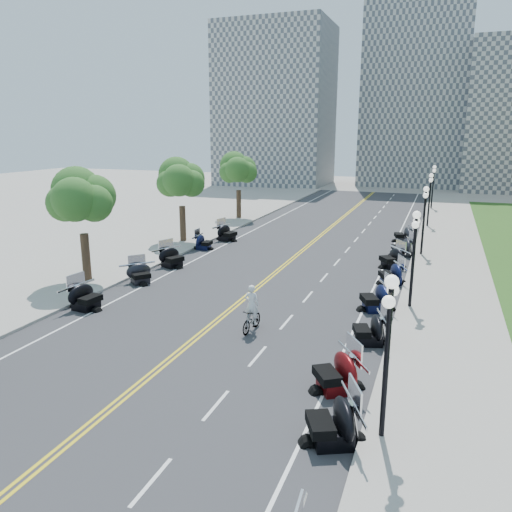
% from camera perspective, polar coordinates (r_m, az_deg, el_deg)
% --- Properties ---
extents(ground, '(160.00, 160.00, 0.00)m').
position_cam_1_polar(ground, '(25.24, -3.50, -6.61)').
color(ground, gray).
extents(road, '(16.00, 90.00, 0.01)m').
position_cam_1_polar(road, '(34.17, 3.31, -1.04)').
color(road, '#333335').
rests_on(road, ground).
extents(centerline_yellow_a, '(0.12, 90.00, 0.00)m').
position_cam_1_polar(centerline_yellow_a, '(34.20, 3.12, -1.01)').
color(centerline_yellow_a, yellow).
rests_on(centerline_yellow_a, road).
extents(centerline_yellow_b, '(0.12, 90.00, 0.00)m').
position_cam_1_polar(centerline_yellow_b, '(34.13, 3.50, -1.05)').
color(centerline_yellow_b, yellow).
rests_on(centerline_yellow_b, road).
extents(edge_line_north, '(0.12, 90.00, 0.00)m').
position_cam_1_polar(edge_line_north, '(32.93, 14.01, -2.02)').
color(edge_line_north, white).
rests_on(edge_line_north, road).
extents(edge_line_south, '(0.12, 90.00, 0.00)m').
position_cam_1_polar(edge_line_south, '(36.50, -6.33, -0.11)').
color(edge_line_south, white).
rests_on(edge_line_south, road).
extents(lane_dash_3, '(0.12, 2.00, 0.00)m').
position_cam_1_polar(lane_dash_3, '(14.56, -11.86, -23.90)').
color(lane_dash_3, white).
rests_on(lane_dash_3, road).
extents(lane_dash_4, '(0.12, 2.00, 0.00)m').
position_cam_1_polar(lane_dash_4, '(17.45, -4.58, -16.62)').
color(lane_dash_4, white).
rests_on(lane_dash_4, road).
extents(lane_dash_5, '(0.12, 2.00, 0.00)m').
position_cam_1_polar(lane_dash_5, '(20.70, 0.19, -11.36)').
color(lane_dash_5, white).
rests_on(lane_dash_5, road).
extents(lane_dash_6, '(0.12, 2.00, 0.00)m').
position_cam_1_polar(lane_dash_6, '(24.19, 3.51, -7.52)').
color(lane_dash_6, white).
rests_on(lane_dash_6, road).
extents(lane_dash_7, '(0.12, 2.00, 0.00)m').
position_cam_1_polar(lane_dash_7, '(27.81, 5.94, -4.65)').
color(lane_dash_7, white).
rests_on(lane_dash_7, road).
extents(lane_dash_8, '(0.12, 2.00, 0.00)m').
position_cam_1_polar(lane_dash_8, '(31.52, 7.79, -2.44)').
color(lane_dash_8, white).
rests_on(lane_dash_8, road).
extents(lane_dash_9, '(0.12, 2.00, 0.00)m').
position_cam_1_polar(lane_dash_9, '(35.30, 9.24, -0.70)').
color(lane_dash_9, white).
rests_on(lane_dash_9, road).
extents(lane_dash_10, '(0.12, 2.00, 0.00)m').
position_cam_1_polar(lane_dash_10, '(39.12, 10.41, 0.70)').
color(lane_dash_10, white).
rests_on(lane_dash_10, road).
extents(lane_dash_11, '(0.12, 2.00, 0.00)m').
position_cam_1_polar(lane_dash_11, '(42.97, 11.38, 1.86)').
color(lane_dash_11, white).
rests_on(lane_dash_11, road).
extents(lane_dash_12, '(0.12, 2.00, 0.00)m').
position_cam_1_polar(lane_dash_12, '(46.85, 12.18, 2.82)').
color(lane_dash_12, white).
rests_on(lane_dash_12, road).
extents(lane_dash_13, '(0.12, 2.00, 0.00)m').
position_cam_1_polar(lane_dash_13, '(50.74, 12.86, 3.63)').
color(lane_dash_13, white).
rests_on(lane_dash_13, road).
extents(lane_dash_14, '(0.12, 2.00, 0.00)m').
position_cam_1_polar(lane_dash_14, '(54.65, 13.45, 4.33)').
color(lane_dash_14, white).
rests_on(lane_dash_14, road).
extents(lane_dash_15, '(0.12, 2.00, 0.00)m').
position_cam_1_polar(lane_dash_15, '(58.58, 13.95, 4.93)').
color(lane_dash_15, white).
rests_on(lane_dash_15, road).
extents(lane_dash_16, '(0.12, 2.00, 0.00)m').
position_cam_1_polar(lane_dash_16, '(62.51, 14.40, 5.46)').
color(lane_dash_16, white).
rests_on(lane_dash_16, road).
extents(lane_dash_17, '(0.12, 2.00, 0.00)m').
position_cam_1_polar(lane_dash_17, '(66.45, 14.79, 5.93)').
color(lane_dash_17, white).
rests_on(lane_dash_17, road).
extents(lane_dash_18, '(0.12, 2.00, 0.00)m').
position_cam_1_polar(lane_dash_18, '(70.40, 15.14, 6.34)').
color(lane_dash_18, white).
rests_on(lane_dash_18, road).
extents(lane_dash_19, '(0.12, 2.00, 0.00)m').
position_cam_1_polar(lane_dash_19, '(74.35, 15.45, 6.71)').
color(lane_dash_19, white).
rests_on(lane_dash_19, road).
extents(sidewalk_north, '(5.00, 90.00, 0.15)m').
position_cam_1_polar(sidewalk_north, '(32.76, 21.15, -2.53)').
color(sidewalk_north, '#9E9991').
rests_on(sidewalk_north, ground).
extents(sidewalk_south, '(5.00, 90.00, 0.15)m').
position_cam_1_polar(sidewalk_south, '(38.47, -11.80, 0.51)').
color(sidewalk_south, '#9E9991').
rests_on(sidewalk_south, ground).
extents(distant_block_a, '(18.00, 14.00, 26.00)m').
position_cam_1_polar(distant_block_a, '(88.10, 2.26, 16.74)').
color(distant_block_a, gray).
rests_on(distant_block_a, ground).
extents(distant_block_b, '(16.00, 12.00, 30.00)m').
position_cam_1_polar(distant_block_b, '(89.92, 17.65, 17.34)').
color(distant_block_b, gray).
rests_on(distant_block_b, ground).
extents(street_lamp_1, '(0.50, 1.20, 4.90)m').
position_cam_1_polar(street_lamp_1, '(14.97, 14.69, -11.32)').
color(street_lamp_1, black).
rests_on(street_lamp_1, sidewalk_north).
extents(street_lamp_2, '(0.50, 1.20, 4.90)m').
position_cam_1_polar(street_lamp_2, '(26.32, 17.52, -0.45)').
color(street_lamp_2, black).
rests_on(street_lamp_2, sidewalk_north).
extents(street_lamp_3, '(0.50, 1.20, 4.90)m').
position_cam_1_polar(street_lamp_3, '(38.08, 18.62, 3.81)').
color(street_lamp_3, black).
rests_on(street_lamp_3, sidewalk_north).
extents(street_lamp_4, '(0.50, 1.20, 4.90)m').
position_cam_1_polar(street_lamp_4, '(49.95, 19.20, 6.05)').
color(street_lamp_4, black).
rests_on(street_lamp_4, sidewalk_north).
extents(street_lamp_5, '(0.50, 1.20, 4.90)m').
position_cam_1_polar(street_lamp_5, '(61.87, 19.55, 7.43)').
color(street_lamp_5, black).
rests_on(street_lamp_5, sidewalk_north).
extents(tree_2, '(4.80, 4.80, 9.20)m').
position_cam_1_polar(tree_2, '(30.96, -19.32, 5.58)').
color(tree_2, '#235619').
rests_on(tree_2, sidewalk_south).
extents(tree_3, '(4.80, 4.80, 9.20)m').
position_cam_1_polar(tree_3, '(40.84, -8.53, 8.09)').
color(tree_3, '#235619').
rests_on(tree_3, sidewalk_south).
extents(tree_4, '(4.80, 4.80, 9.20)m').
position_cam_1_polar(tree_4, '(51.62, -2.02, 9.46)').
color(tree_4, '#235619').
rests_on(tree_4, sidewalk_south).
extents(motorcycle_n_3, '(2.94, 2.94, 1.54)m').
position_cam_1_polar(motorcycle_n_3, '(15.41, 8.73, -17.97)').
color(motorcycle_n_3, black).
rests_on(motorcycle_n_3, road).
extents(motorcycle_n_4, '(3.06, 3.06, 1.55)m').
position_cam_1_polar(motorcycle_n_4, '(18.13, 9.19, -12.77)').
color(motorcycle_n_4, '#590A0C').
rests_on(motorcycle_n_4, road).
extents(motorcycle_n_5, '(2.57, 2.57, 1.42)m').
position_cam_1_polar(motorcycle_n_5, '(22.14, 12.84, -8.02)').
color(motorcycle_n_5, black).
rests_on(motorcycle_n_5, road).
extents(motorcycle_n_6, '(2.90, 2.90, 1.52)m').
position_cam_1_polar(motorcycle_n_6, '(26.13, 13.56, -4.49)').
color(motorcycle_n_6, black).
rests_on(motorcycle_n_6, road).
extents(motorcycle_n_7, '(2.64, 2.64, 1.40)m').
position_cam_1_polar(motorcycle_n_7, '(30.86, 15.20, -1.85)').
color(motorcycle_n_7, black).
rests_on(motorcycle_n_7, road).
extents(motorcycle_n_8, '(2.96, 2.96, 1.49)m').
position_cam_1_polar(motorcycle_n_8, '(34.53, 15.30, -0.10)').
color(motorcycle_n_8, black).
rests_on(motorcycle_n_8, road).
extents(motorcycle_n_9, '(2.70, 2.70, 1.51)m').
position_cam_1_polar(motorcycle_n_9, '(37.97, 16.37, 1.10)').
color(motorcycle_n_9, black).
rests_on(motorcycle_n_9, road).
extents(motorcycle_n_10, '(2.51, 2.51, 1.44)m').
position_cam_1_polar(motorcycle_n_10, '(42.82, 16.48, 2.48)').
color(motorcycle_n_10, black).
rests_on(motorcycle_n_10, road).
extents(motorcycle_s_5, '(2.34, 2.34, 1.47)m').
position_cam_1_polar(motorcycle_s_5, '(27.03, -18.92, -4.30)').
color(motorcycle_s_5, black).
rests_on(motorcycle_s_5, road).
extents(motorcycle_s_6, '(2.68, 2.68, 1.33)m').
position_cam_1_polar(motorcycle_s_6, '(30.74, -13.13, -1.85)').
color(motorcycle_s_6, black).
rests_on(motorcycle_s_6, road).
extents(motorcycle_s_7, '(2.74, 2.74, 1.47)m').
position_cam_1_polar(motorcycle_s_7, '(33.98, -9.60, -0.04)').
color(motorcycle_s_7, black).
rests_on(motorcycle_s_7, road).
extents(motorcycle_s_8, '(1.97, 1.97, 1.29)m').
position_cam_1_polar(motorcycle_s_8, '(38.73, -6.01, 1.69)').
color(motorcycle_s_8, black).
rests_on(motorcycle_s_8, road).
extents(motorcycle_s_9, '(2.55, 2.55, 1.49)m').
position_cam_1_polar(motorcycle_s_9, '(41.67, -3.34, 2.76)').
color(motorcycle_s_9, black).
rests_on(motorcycle_s_9, road).
extents(bicycle, '(0.67, 1.86, 1.09)m').
position_cam_1_polar(bicycle, '(22.92, -0.50, -7.31)').
color(bicycle, '#A51414').
rests_on(bicycle, road).
extents(cyclist_rider, '(0.68, 0.45, 1.87)m').
position_cam_1_polar(cyclist_rider, '(22.42, -0.50, -3.78)').
color(cyclist_rider, silver).
rests_on(cyclist_rider, bicycle).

